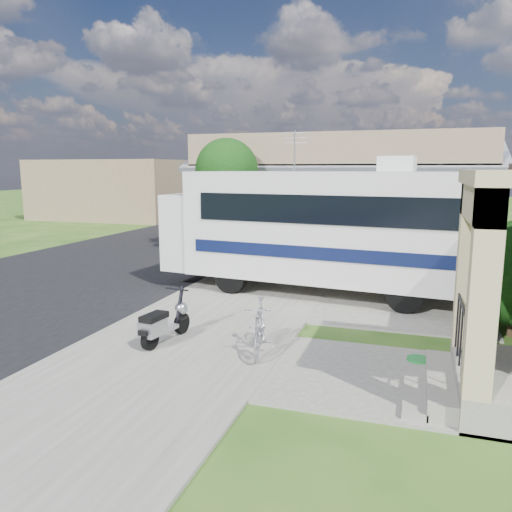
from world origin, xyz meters
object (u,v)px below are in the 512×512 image
(motorhome, at_px, (320,226))
(scooter, at_px, (163,323))
(garden_hose, at_px, (418,364))
(bicycle, at_px, (260,330))
(pickup_truck, at_px, (210,225))
(van, at_px, (253,211))

(motorhome, bearing_deg, scooter, -105.90)
(motorhome, distance_m, garden_hose, 5.80)
(bicycle, bearing_deg, garden_hose, -8.05)
(motorhome, bearing_deg, pickup_truck, 135.50)
(scooter, xyz_separation_m, van, (-5.22, 21.17, 0.38))
(bicycle, relative_size, garden_hose, 4.25)
(van, xyz_separation_m, garden_hose, (9.96, -20.85, -0.74))
(pickup_truck, distance_m, garden_hose, 16.21)
(garden_hose, bearing_deg, pickup_truck, 125.94)
(scooter, relative_size, van, 0.27)
(pickup_truck, distance_m, van, 7.75)
(scooter, bearing_deg, van, 111.10)
(scooter, relative_size, garden_hose, 3.98)
(motorhome, relative_size, van, 1.54)
(motorhome, distance_m, bicycle, 5.23)
(motorhome, distance_m, pickup_truck, 10.80)
(motorhome, height_order, pickup_truck, motorhome)
(scooter, bearing_deg, bicycle, 10.48)
(motorhome, xyz_separation_m, bicycle, (-0.13, -5.04, -1.39))
(scooter, distance_m, bicycle, 1.94)
(van, bearing_deg, pickup_truck, -96.05)
(garden_hose, bearing_deg, van, 115.54)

